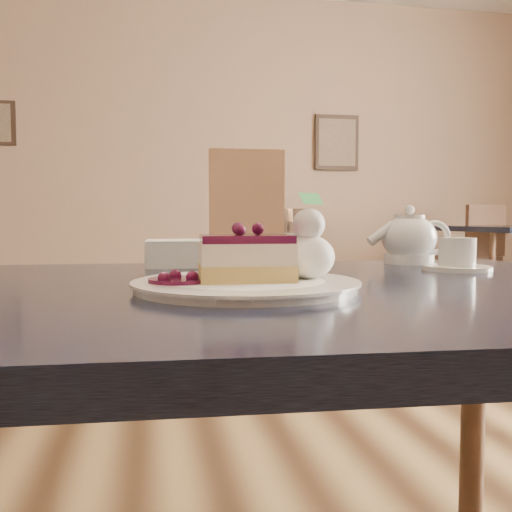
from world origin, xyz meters
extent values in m
cube|color=#8F7154|center=(0.00, 5.00, 1.50)|extent=(8.00, 0.02, 3.00)
cube|color=black|center=(1.80, 4.97, 1.60)|extent=(0.45, 0.03, 0.55)
cube|color=#1C2136|center=(0.04, 0.21, 0.74)|extent=(1.26, 0.87, 0.04)
cylinder|color=#4D3221|center=(0.61, 0.53, 0.36)|extent=(0.05, 0.05, 0.72)
cylinder|color=white|center=(0.04, 0.16, 0.77)|extent=(0.29, 0.29, 0.01)
cube|color=#DEB66A|center=(0.04, 0.16, 0.79)|extent=(0.13, 0.09, 0.02)
cube|color=#FFE8C6|center=(0.04, 0.16, 0.81)|extent=(0.12, 0.09, 0.03)
cube|color=#3A0926|center=(0.04, 0.16, 0.83)|extent=(0.12, 0.09, 0.01)
ellipsoid|color=white|center=(0.13, 0.16, 0.80)|extent=(0.07, 0.07, 0.06)
cylinder|color=#3A0926|center=(-0.05, 0.15, 0.78)|extent=(0.08, 0.08, 0.01)
cylinder|color=white|center=(0.46, 0.36, 0.77)|extent=(0.12, 0.12, 0.01)
cylinder|color=white|center=(0.46, 0.36, 0.80)|extent=(0.07, 0.07, 0.05)
ellipsoid|color=white|center=(0.44, 0.51, 0.81)|extent=(0.11, 0.11, 0.10)
cylinder|color=white|center=(0.44, 0.51, 0.86)|extent=(0.06, 0.06, 0.01)
cylinder|color=white|center=(0.37, 0.51, 0.81)|extent=(0.06, 0.02, 0.05)
cube|color=beige|center=(0.10, 0.50, 0.87)|extent=(0.14, 0.04, 0.22)
cylinder|color=white|center=(0.21, 0.53, 0.81)|extent=(0.06, 0.06, 0.09)
cylinder|color=silver|center=(0.21, 0.53, 0.86)|extent=(0.06, 0.06, 0.03)
cube|color=white|center=(-0.03, 0.54, 0.79)|extent=(0.13, 0.13, 0.05)
cylinder|color=#4D3221|center=(2.44, 3.25, 0.37)|extent=(0.05, 0.05, 0.74)
cylinder|color=#4D3221|center=(2.44, 3.92, 0.37)|extent=(0.05, 0.05, 0.74)
camera|label=1|loc=(-0.09, -0.58, 0.86)|focal=40.00mm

